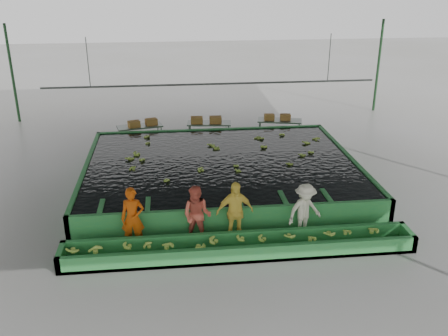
{
  "coord_description": "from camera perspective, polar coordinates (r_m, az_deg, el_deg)",
  "views": [
    {
      "loc": [
        -1.83,
        -15.66,
        7.59
      ],
      "look_at": [
        0.0,
        0.5,
        1.0
      ],
      "focal_mm": 40.0,
      "sensor_mm": 36.0,
      "label": 1
    }
  ],
  "objects": [
    {
      "name": "flotation_tank",
      "position": [
        18.67,
        -0.35,
        -0.42
      ],
      "size": [
        10.0,
        8.0,
        0.9
      ],
      "primitive_type": null,
      "color": "#2A7F38",
      "rests_on": "ground"
    },
    {
      "name": "shed_posts",
      "position": [
        16.56,
        0.2,
        4.17
      ],
      "size": [
        20.0,
        22.0,
        5.0
      ],
      "primitive_type": null,
      "color": "#1D4321",
      "rests_on": "ground"
    },
    {
      "name": "sorting_trough",
      "position": [
        14.23,
        1.89,
        -8.99
      ],
      "size": [
        10.0,
        1.0,
        0.5
      ],
      "primitive_type": null,
      "color": "#2A7F38",
      "rests_on": "ground"
    },
    {
      "name": "cableway_rail",
      "position": [
        21.24,
        -1.39,
        9.57
      ],
      "size": [
        0.08,
        0.08,
        14.0
      ],
      "primitive_type": "cylinder",
      "color": "#59605B",
      "rests_on": "shed_roof"
    },
    {
      "name": "box_stack_left",
      "position": [
        22.85,
        -9.25,
        4.77
      ],
      "size": [
        1.36,
        0.78,
        0.28
      ],
      "primitive_type": null,
      "rotation": [
        0.0,
        0.0,
        0.34
      ],
      "color": "olive",
      "rests_on": "packing_table_left"
    },
    {
      "name": "worker_a",
      "position": [
        14.53,
        -10.39,
        -5.66
      ],
      "size": [
        0.69,
        0.47,
        1.84
      ],
      "primitive_type": "imported",
      "rotation": [
        0.0,
        0.0,
        -0.04
      ],
      "color": "#BA4509",
      "rests_on": "ground"
    },
    {
      "name": "floating_bananas",
      "position": [
        19.27,
        -0.6,
        1.58
      ],
      "size": [
        9.43,
        6.43,
        0.13
      ],
      "primitive_type": null,
      "color": "#9AC242",
      "rests_on": "tank_water"
    },
    {
      "name": "packing_table_mid",
      "position": [
        23.19,
        -1.7,
        4.13
      ],
      "size": [
        2.08,
        1.03,
        0.91
      ],
      "primitive_type": null,
      "rotation": [
        0.0,
        0.0,
        -0.12
      ],
      "color": "#59605B",
      "rests_on": "ground"
    },
    {
      "name": "packing_table_left",
      "position": [
        23.06,
        -9.54,
        3.72
      ],
      "size": [
        2.13,
        1.25,
        0.91
      ],
      "primitive_type": null,
      "rotation": [
        0.0,
        0.0,
        0.24
      ],
      "color": "#59605B",
      "rests_on": "ground"
    },
    {
      "name": "packing_table_right",
      "position": [
        23.69,
        6.33,
        4.42
      ],
      "size": [
        2.17,
        1.28,
        0.93
      ],
      "primitive_type": null,
      "rotation": [
        0.0,
        0.0,
        -0.24
      ],
      "color": "#59605B",
      "rests_on": "ground"
    },
    {
      "name": "box_stack_mid",
      "position": [
        22.98,
        -2.05,
        5.15
      ],
      "size": [
        1.41,
        0.44,
        0.3
      ],
      "primitive_type": null,
      "rotation": [
        0.0,
        0.0,
        -0.04
      ],
      "color": "olive",
      "rests_on": "packing_table_mid"
    },
    {
      "name": "trough_bananas",
      "position": [
        14.16,
        1.89,
        -8.47
      ],
      "size": [
        9.09,
        0.61,
        0.12
      ],
      "primitive_type": null,
      "color": "#9AC242",
      "rests_on": "sorting_trough"
    },
    {
      "name": "shed_roof",
      "position": [
        15.97,
        0.21,
        12.73
      ],
      "size": [
        20.0,
        22.0,
        0.04
      ],
      "primitive_type": "cube",
      "color": "gray",
      "rests_on": "shed_posts"
    },
    {
      "name": "worker_c",
      "position": [
        14.58,
        1.23,
        -5.05
      ],
      "size": [
        1.16,
        0.6,
        1.89
      ],
      "primitive_type": "imported",
      "rotation": [
        0.0,
        0.0,
        0.13
      ],
      "color": "#FFE04F",
      "rests_on": "ground"
    },
    {
      "name": "ground",
      "position": [
        17.49,
        0.19,
        -3.65
      ],
      "size": [
        80.0,
        80.0,
        0.0
      ],
      "primitive_type": "plane",
      "color": "gray",
      "rests_on": "ground"
    },
    {
      "name": "worker_d",
      "position": [
        15.02,
        9.2,
        -4.86
      ],
      "size": [
        1.27,
        0.99,
        1.72
      ],
      "primitive_type": "imported",
      "rotation": [
        0.0,
        0.0,
        0.35
      ],
      "color": "beige",
      "rests_on": "ground"
    },
    {
      "name": "rail_hanger_right",
      "position": [
        22.05,
        11.94,
        12.23
      ],
      "size": [
        0.04,
        0.04,
        2.0
      ],
      "primitive_type": "cylinder",
      "color": "#59605B",
      "rests_on": "shed_roof"
    },
    {
      "name": "worker_b",
      "position": [
        14.51,
        -3.1,
        -5.43
      ],
      "size": [
        1.06,
        0.94,
        1.8
      ],
      "primitive_type": "imported",
      "rotation": [
        0.0,
        0.0,
        -0.36
      ],
      "color": "#D25943",
      "rests_on": "ground"
    },
    {
      "name": "tank_water",
      "position": [
        18.52,
        -0.35,
        0.72
      ],
      "size": [
        9.7,
        7.7,
        0.0
      ],
      "primitive_type": "cube",
      "color": "black",
      "rests_on": "flotation_tank"
    },
    {
      "name": "rail_hanger_left",
      "position": [
        21.2,
        -15.28,
        11.56
      ],
      "size": [
        0.04,
        0.04,
        2.0
      ],
      "primitive_type": "cylinder",
      "color": "#59605B",
      "rests_on": "shed_roof"
    },
    {
      "name": "box_stack_right",
      "position": [
        23.56,
        6.1,
        5.51
      ],
      "size": [
        1.25,
        0.47,
        0.26
      ],
      "primitive_type": null,
      "rotation": [
        0.0,
        0.0,
        -0.11
      ],
      "color": "olive",
      "rests_on": "packing_table_right"
    }
  ]
}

